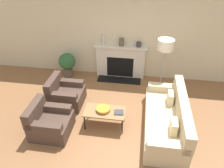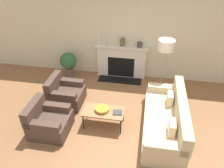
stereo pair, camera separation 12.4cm
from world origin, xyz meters
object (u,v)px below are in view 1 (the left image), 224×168
object	(u,v)px
armchair_near	(49,122)
couch	(167,119)
floor_lamp	(165,48)
mantel_vase_center_right	(139,44)
coffee_table	(105,112)
fireplace	(120,62)
book	(119,112)
mantel_vase_left	(103,40)
bowl	(103,109)
potted_plant	(67,63)
armchair_far	(65,94)
mantel_vase_center_left	(122,42)

from	to	relation	value
armchair_near	couch	bearing A→B (deg)	-79.58
floor_lamp	mantel_vase_center_right	bearing A→B (deg)	133.25
couch	floor_lamp	world-z (taller)	floor_lamp
couch	coffee_table	xyz separation A→B (m)	(-1.44, -0.09, 0.09)
coffee_table	floor_lamp	world-z (taller)	floor_lamp
couch	floor_lamp	bearing A→B (deg)	-175.90
fireplace	book	world-z (taller)	fireplace
book	mantel_vase_left	bearing A→B (deg)	101.61
couch	mantel_vase_center_right	xyz separation A→B (m)	(-0.82, 2.28, 0.82)
bowl	potted_plant	distance (m)	2.59
armchair_far	potted_plant	distance (m)	1.45
coffee_table	bowl	size ratio (longest dim) A/B	2.93
couch	armchair_near	world-z (taller)	couch
armchair_near	fireplace	bearing A→B (deg)	-25.20
armchair_near	mantel_vase_center_right	xyz separation A→B (m)	(1.83, 2.76, 0.85)
fireplace	mantel_vase_center_left	bearing A→B (deg)	40.30
armchair_near	book	world-z (taller)	armchair_near
fireplace	bowl	xyz separation A→B (m)	(-0.12, -2.34, -0.04)
book	mantel_vase_center_right	bearing A→B (deg)	76.30
book	couch	bearing A→B (deg)	-1.57
armchair_far	book	xyz separation A→B (m)	(1.54, -0.71, 0.17)
coffee_table	mantel_vase_center_left	size ratio (longest dim) A/B	4.08
fireplace	bowl	distance (m)	2.34
mantel_vase_left	armchair_near	bearing A→B (deg)	-105.18
armchair_near	mantel_vase_center_right	bearing A→B (deg)	-33.49
coffee_table	mantel_vase_center_right	world-z (taller)	mantel_vase_center_right
armchair_far	bowl	size ratio (longest dim) A/B	2.63
couch	armchair_far	xyz separation A→B (m)	(-2.65, 0.61, -0.03)
fireplace	couch	xyz separation A→B (m)	(1.35, -2.26, -0.21)
coffee_table	mantel_vase_center_left	bearing A→B (deg)	87.49
armchair_near	potted_plant	distance (m)	2.53
mantel_vase_left	floor_lamp	bearing A→B (deg)	-22.85
coffee_table	mantel_vase_center_right	bearing A→B (deg)	75.27
mantel_vase_center_right	armchair_near	bearing A→B (deg)	-123.49
mantel_vase_center_right	floor_lamp	bearing A→B (deg)	-46.75
bowl	floor_lamp	world-z (taller)	floor_lamp
armchair_far	bowl	distance (m)	1.37
bowl	mantel_vase_center_right	world-z (taller)	mantel_vase_center_right
fireplace	potted_plant	bearing A→B (deg)	-171.23
coffee_table	potted_plant	world-z (taller)	potted_plant
fireplace	floor_lamp	xyz separation A→B (m)	(1.24, -0.74, 0.88)
armchair_far	potted_plant	world-z (taller)	potted_plant
coffee_table	mantel_vase_center_right	size ratio (longest dim) A/B	6.43
bowl	book	distance (m)	0.37
armchair_near	armchair_far	bearing A→B (deg)	0.00
fireplace	armchair_far	bearing A→B (deg)	-128.13
bowl	book	bearing A→B (deg)	-3.64
bowl	potted_plant	size ratio (longest dim) A/B	0.41
floor_lamp	potted_plant	world-z (taller)	floor_lamp
armchair_far	mantel_vase_center_right	distance (m)	2.61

